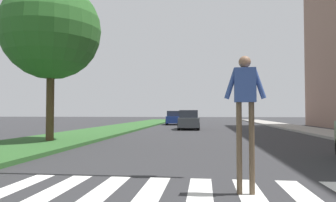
{
  "coord_description": "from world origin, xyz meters",
  "views": [
    {
      "loc": [
        0.07,
        1.47,
        1.47
      ],
      "look_at": [
        -1.35,
        13.93,
        1.92
      ],
      "focal_mm": 33.6,
      "sensor_mm": 36.0,
      "label": 1
    }
  ],
  "objects": [
    {
      "name": "tree_mid",
      "position": [
        -7.12,
        15.5,
        5.34
      ],
      "size": [
        4.65,
        4.65,
        7.53
      ],
      "color": "#4C3823",
      "rests_on": "median_strip"
    },
    {
      "name": "sedan_midblock",
      "position": [
        -1.24,
        28.59,
        0.77
      ],
      "size": [
        1.99,
        4.45,
        1.65
      ],
      "color": "#474C51",
      "rests_on": "ground_plane"
    },
    {
      "name": "sidewalk_right",
      "position": [
        8.32,
        28.0,
        0.07
      ],
      "size": [
        3.0,
        64.0,
        0.15
      ],
      "primitive_type": "cube",
      "color": "#9E9991",
      "rests_on": "ground_plane"
    },
    {
      "name": "median_strip",
      "position": [
        -7.33,
        28.0,
        0.07
      ],
      "size": [
        4.38,
        64.0,
        0.15
      ],
      "primitive_type": "cube",
      "color": "#2D5B28",
      "rests_on": "ground_plane"
    },
    {
      "name": "ground_plane",
      "position": [
        0.0,
        30.0,
        0.0
      ],
      "size": [
        140.0,
        140.0,
        0.0
      ],
      "primitive_type": "plane",
      "color": "#2D2D30"
    },
    {
      "name": "pedestrian_performer",
      "position": [
        0.81,
        7.26,
        1.66
      ],
      "size": [
        0.75,
        0.26,
        2.49
      ],
      "color": "brown",
      "rests_on": "ground_plane"
    },
    {
      "name": "sedan_distant",
      "position": [
        -3.51,
        38.63,
        0.76
      ],
      "size": [
        2.15,
        4.64,
        1.63
      ],
      "color": "navy",
      "rests_on": "ground_plane"
    },
    {
      "name": "crosswalk",
      "position": [
        0.0,
        7.38,
        0.0
      ],
      "size": [
        7.65,
        2.2,
        0.01
      ],
      "color": "silver",
      "rests_on": "ground_plane"
    },
    {
      "name": "sedan_far_horizon",
      "position": [
        -2.7,
        53.64,
        0.76
      ],
      "size": [
        2.07,
        4.36,
        1.63
      ],
      "color": "black",
      "rests_on": "ground_plane"
    }
  ]
}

